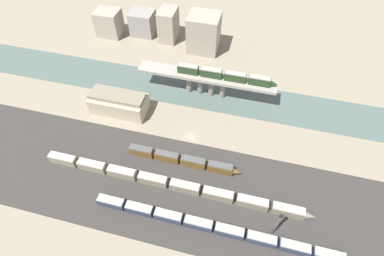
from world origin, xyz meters
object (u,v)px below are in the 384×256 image
(train_on_bridge, at_px, (225,75))
(train_yard_mid, at_px, (172,184))
(train_yard_far, at_px, (183,160))
(warehouse_building, at_px, (119,103))
(train_yard_near, at_px, (218,228))
(signal_tower, at_px, (277,224))

(train_on_bridge, bearing_deg, train_yard_mid, -100.47)
(train_yard_far, bearing_deg, warehouse_building, 149.47)
(train_yard_near, distance_m, warehouse_building, 66.78)
(warehouse_building, bearing_deg, train_on_bridge, 24.79)
(train_yard_far, distance_m, warehouse_building, 39.30)
(train_yard_mid, xyz_separation_m, warehouse_building, (-32.91, 30.64, 2.59))
(train_yard_mid, height_order, warehouse_building, warehouse_building)
(train_yard_mid, bearing_deg, train_on_bridge, 79.53)
(train_yard_near, bearing_deg, warehouse_building, 140.67)
(train_yard_far, distance_m, signal_tower, 40.27)
(signal_tower, bearing_deg, train_yard_near, -168.24)
(warehouse_building, height_order, signal_tower, signal_tower)
(train_yard_mid, xyz_separation_m, train_yard_far, (0.87, 10.72, 0.08))
(train_yard_mid, distance_m, train_yard_far, 10.75)
(train_yard_near, xyz_separation_m, train_yard_mid, (-18.71, 11.65, 0.15))
(train_yard_mid, relative_size, train_yard_far, 2.25)
(train_on_bridge, distance_m, signal_tower, 64.31)
(warehouse_building, distance_m, signal_tower, 79.20)
(train_yard_mid, relative_size, warehouse_building, 4.12)
(train_yard_far, xyz_separation_m, warehouse_building, (-33.78, 19.92, 2.50))
(train_on_bridge, xyz_separation_m, warehouse_building, (-42.17, -19.48, -8.09))
(train_yard_near, distance_m, train_yard_mid, 22.04)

